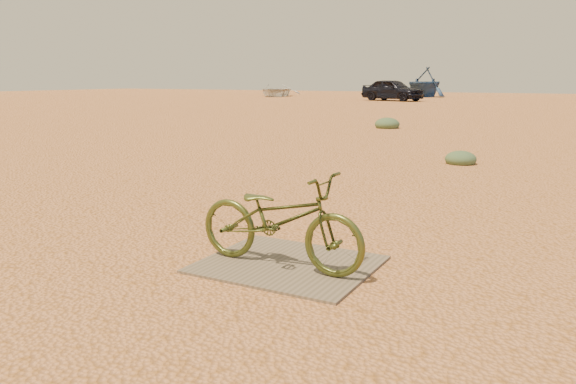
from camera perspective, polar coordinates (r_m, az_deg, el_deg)
The scene contains 8 objects.
ground at distance 4.61m, azimuth -2.03°, elevation -8.29°, with size 120.00×120.00×0.00m, color tan.
plywood_board at distance 4.80m, azimuth -0.00°, elevation -7.34°, with size 1.41×1.20×0.02m, color brown.
bicycle at distance 4.61m, azimuth -0.85°, elevation -2.80°, with size 0.53×1.53×0.80m, color #424C1D.
car at distance 40.28m, azimuth 10.56°, elevation 10.17°, with size 1.78×4.42×1.50m, color black.
boat_near_left at distance 49.20m, azimuth -1.26°, elevation 10.29°, with size 3.56×4.99×1.03m, color silver.
boat_far_left at distance 48.78m, azimuth 13.73°, elevation 10.81°, with size 4.06×4.71×2.48m, color navy.
kale_a at distance 10.90m, azimuth 17.11°, elevation 2.76°, with size 0.57×0.57×0.31m, color #455F3F.
kale_c at distance 18.20m, azimuth 10.03°, elevation 6.41°, with size 0.78×0.78×0.43m, color #455F3F.
Camera 1 is at (2.21, -3.74, 1.56)m, focal length 35.00 mm.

